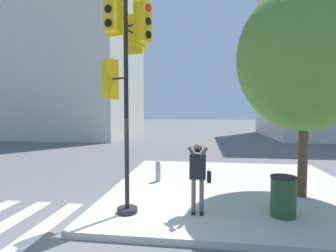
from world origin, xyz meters
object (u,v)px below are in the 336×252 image
at_px(street_tree, 306,57).
at_px(trash_bin, 283,196).
at_px(person_photographer, 198,171).
at_px(fire_hydrant, 158,171).
at_px(traffic_signal_pole, 126,62).

height_order(street_tree, trash_bin, street_tree).
bearing_deg(trash_bin, street_tree, 58.22).
bearing_deg(street_tree, person_photographer, -150.83).
height_order(fire_hydrant, trash_bin, trash_bin).
height_order(traffic_signal_pole, fire_hydrant, traffic_signal_pole).
distance_m(street_tree, fire_hydrant, 5.96).
relative_size(traffic_signal_pole, person_photographer, 3.18).
bearing_deg(street_tree, fire_hydrant, 166.55).
xyz_separation_m(traffic_signal_pole, street_tree, (4.81, 1.90, 0.37)).
bearing_deg(traffic_signal_pole, street_tree, 21.55).
relative_size(street_tree, fire_hydrant, 8.15).
bearing_deg(trash_bin, traffic_signal_pole, -175.88).
xyz_separation_m(street_tree, trash_bin, (-1.01, -1.62, -3.61)).
distance_m(traffic_signal_pole, fire_hydrant, 4.49).
bearing_deg(street_tree, trash_bin, -121.78).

